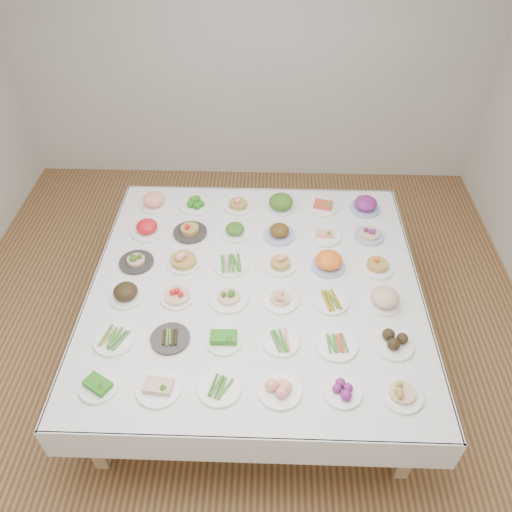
{
  "coord_description": "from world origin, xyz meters",
  "views": [
    {
      "loc": [
        0.23,
        -2.57,
        3.32
      ],
      "look_at": [
        0.14,
        0.07,
        0.88
      ],
      "focal_mm": 35.0,
      "sensor_mm": 36.0,
      "label": 1
    }
  ],
  "objects_px": {
    "display_table": "(255,290)",
    "dish_35": "(366,203)",
    "dish_0": "(98,384)",
    "dish_18": "(135,258)"
  },
  "relations": [
    {
      "from": "display_table",
      "to": "dish_35",
      "type": "xyz_separation_m",
      "value": [
        0.89,
        0.89,
        0.14
      ]
    },
    {
      "from": "display_table",
      "to": "dish_35",
      "type": "distance_m",
      "value": 1.27
    },
    {
      "from": "dish_0",
      "to": "dish_35",
      "type": "xyz_separation_m",
      "value": [
        1.78,
        1.78,
        0.04
      ]
    },
    {
      "from": "display_table",
      "to": "dish_18",
      "type": "bearing_deg",
      "value": 168.61
    },
    {
      "from": "dish_0",
      "to": "dish_18",
      "type": "height_order",
      "value": "dish_18"
    },
    {
      "from": "dish_0",
      "to": "dish_18",
      "type": "bearing_deg",
      "value": 90.0
    },
    {
      "from": "dish_35",
      "to": "dish_0",
      "type": "bearing_deg",
      "value": -135.08
    },
    {
      "from": "dish_18",
      "to": "dish_35",
      "type": "relative_size",
      "value": 0.9
    },
    {
      "from": "dish_0",
      "to": "dish_35",
      "type": "relative_size",
      "value": 0.81
    },
    {
      "from": "dish_18",
      "to": "dish_35",
      "type": "xyz_separation_m",
      "value": [
        1.78,
        0.71,
        0.01
      ]
    }
  ]
}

